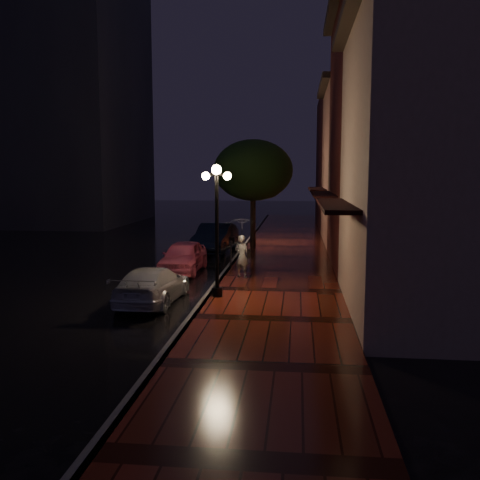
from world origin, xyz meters
The scene contains 15 objects.
ground centered at (0.00, 0.00, 0.00)m, with size 120.00×120.00×0.00m, color black.
sidewalk centered at (2.25, 0.00, 0.07)m, with size 4.50×60.00×0.15m, color #43160C.
curb centered at (0.00, 0.00, 0.07)m, with size 0.25×60.00×0.15m, color #595451.
storefront_near centered at (7.00, -6.00, 4.25)m, with size 5.00×8.00×8.50m, color gray.
storefront_mid centered at (7.00, 2.00, 5.50)m, with size 5.00×8.00×11.00m, color #511914.
storefront_far centered at (7.00, 10.00, 4.50)m, with size 5.00×8.00×9.00m, color #8C5951.
storefront_extra centered at (7.00, 20.00, 5.00)m, with size 5.00×12.00×10.00m, color #511914.
streetlamp_near centered at (0.35, -5.00, 2.60)m, with size 0.96×0.36×4.31m.
streetlamp_far centered at (0.35, 9.00, 2.60)m, with size 0.96×0.36×4.31m.
street_tree centered at (0.61, 5.99, 4.24)m, with size 4.16×4.16×5.80m.
pink_car centered at (-1.86, -0.03, 0.67)m, with size 1.58×3.93×1.34m, color #EE6284.
navy_car centered at (-1.37, 5.70, 0.78)m, with size 1.65×4.72×1.56m, color black.
silver_car centered at (-1.69, -5.54, 0.60)m, with size 1.68×4.14×1.20m, color #B9B8C0.
woman_with_umbrella centered at (0.83, -1.69, 1.70)m, with size 0.97×0.99×2.34m.
parking_meter centered at (0.15, 0.20, 0.87)m, with size 0.13×0.11×1.19m.
Camera 1 is at (2.97, -22.08, 4.18)m, focal length 40.00 mm.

